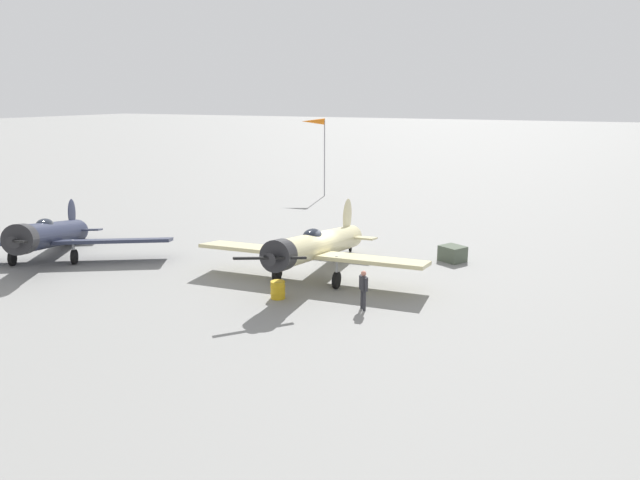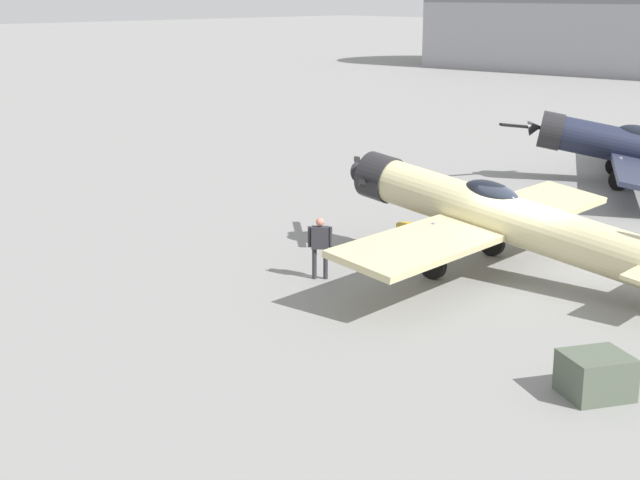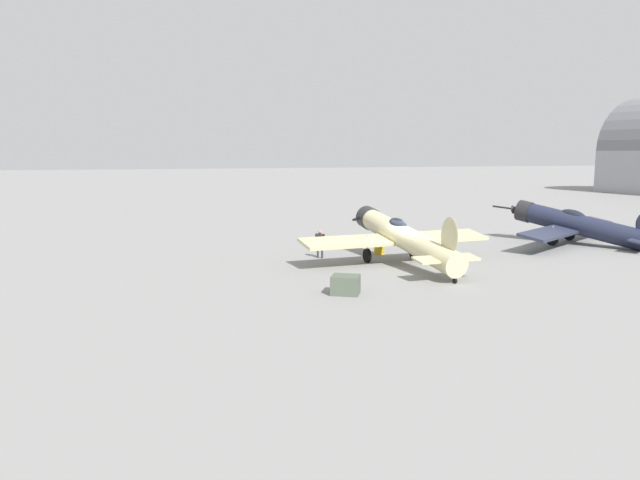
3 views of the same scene
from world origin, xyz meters
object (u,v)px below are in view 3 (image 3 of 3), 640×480
Objects in this scene: airplane_foreground at (402,237)px; ground_crew_mechanic at (320,241)px; airplane_mid_apron at (578,225)px; equipment_crate at (346,285)px; fuel_drum at (379,248)px.

ground_crew_mechanic is (3.85, -3.34, -0.56)m from airplane_foreground.
airplane_mid_apron is 7.71× the size of equipment_crate.
equipment_crate is (20.23, 9.24, -0.92)m from airplane_mid_apron.
ground_crew_mechanic is at bearing 4.27° from fuel_drum.
ground_crew_mechanic is 1.07× the size of equipment_crate.
airplane_foreground is at bearing 71.50° from airplane_mid_apron.
ground_crew_mechanic reaches higher than fuel_drum.
ground_crew_mechanic is at bearing 58.80° from airplane_mid_apron.
equipment_crate is at bearing 133.15° from airplane_foreground.
equipment_crate is at bearing 83.43° from airplane_mid_apron.
equipment_crate is (1.59, 9.26, -0.61)m from ground_crew_mechanic.
airplane_mid_apron is at bearing 138.04° from ground_crew_mechanic.
fuel_drum is (-3.99, -0.30, -0.64)m from ground_crew_mechanic.
airplane_mid_apron is at bearing -81.68° from airplane_foreground.
airplane_foreground reaches higher than fuel_drum.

